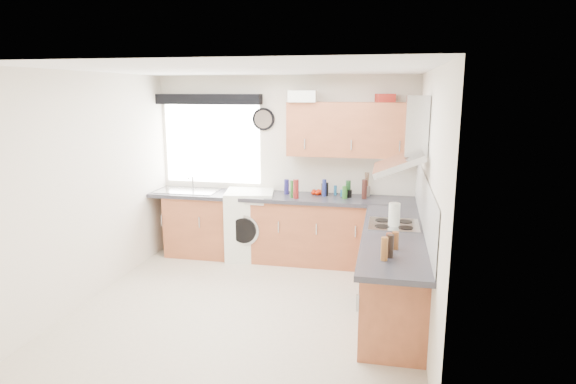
% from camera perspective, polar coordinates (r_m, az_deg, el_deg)
% --- Properties ---
extents(ground_plane, '(3.60, 3.60, 0.00)m').
position_cam_1_polar(ground_plane, '(5.41, -4.55, -13.23)').
color(ground_plane, beige).
extents(ceiling, '(3.60, 3.60, 0.02)m').
position_cam_1_polar(ceiling, '(4.90, -5.04, 14.26)').
color(ceiling, white).
rests_on(ceiling, wall_back).
extents(wall_back, '(3.60, 0.02, 2.50)m').
position_cam_1_polar(wall_back, '(6.73, -0.44, 2.98)').
color(wall_back, silver).
rests_on(wall_back, ground_plane).
extents(wall_front, '(3.60, 0.02, 2.50)m').
position_cam_1_polar(wall_front, '(3.38, -13.48, -6.47)').
color(wall_front, silver).
rests_on(wall_front, ground_plane).
extents(wall_left, '(0.02, 3.60, 2.50)m').
position_cam_1_polar(wall_left, '(5.78, -22.17, 0.60)').
color(wall_left, silver).
rests_on(wall_left, ground_plane).
extents(wall_right, '(0.02, 3.60, 2.50)m').
position_cam_1_polar(wall_right, '(4.83, 16.18, -1.08)').
color(wall_right, silver).
rests_on(wall_right, ground_plane).
extents(window, '(1.40, 0.02, 1.10)m').
position_cam_1_polar(window, '(6.97, -8.97, 5.65)').
color(window, silver).
rests_on(window, wall_back).
extents(window_blind, '(1.50, 0.18, 0.14)m').
position_cam_1_polar(window_blind, '(6.85, -9.41, 10.81)').
color(window_blind, black).
rests_on(window_blind, wall_back).
extents(splashback, '(0.01, 3.00, 0.54)m').
position_cam_1_polar(splashback, '(5.13, 15.79, -1.10)').
color(splashback, white).
rests_on(splashback, wall_right).
extents(base_cab_back, '(3.00, 0.58, 0.86)m').
position_cam_1_polar(base_cab_back, '(6.65, -1.80, -4.37)').
color(base_cab_back, brown).
rests_on(base_cab_back, ground_plane).
extents(base_cab_corner, '(0.60, 0.60, 0.86)m').
position_cam_1_polar(base_cab_corner, '(6.47, 12.15, -5.11)').
color(base_cab_corner, brown).
rests_on(base_cab_corner, ground_plane).
extents(base_cab_right, '(0.58, 2.10, 0.86)m').
position_cam_1_polar(base_cab_right, '(5.19, 12.30, -9.43)').
color(base_cab_right, brown).
rests_on(base_cab_right, ground_plane).
extents(worktop_back, '(3.60, 0.62, 0.05)m').
position_cam_1_polar(worktop_back, '(6.51, -0.99, -0.60)').
color(worktop_back, '#26252C').
rests_on(worktop_back, base_cab_back).
extents(worktop_right, '(0.62, 2.42, 0.05)m').
position_cam_1_polar(worktop_right, '(4.90, 12.43, -5.10)').
color(worktop_right, '#26252C').
rests_on(worktop_right, base_cab_right).
extents(sink, '(0.84, 0.46, 0.10)m').
position_cam_1_polar(sink, '(6.90, -11.83, 0.43)').
color(sink, '#AAACB0').
rests_on(sink, worktop_back).
extents(oven, '(0.56, 0.58, 0.85)m').
position_cam_1_polar(oven, '(5.33, 12.18, -8.89)').
color(oven, black).
rests_on(oven, ground_plane).
extents(hob_plate, '(0.52, 0.52, 0.01)m').
position_cam_1_polar(hob_plate, '(5.18, 12.42, -3.80)').
color(hob_plate, '#AAACB0').
rests_on(hob_plate, worktop_right).
extents(extractor_hood, '(0.52, 0.78, 0.66)m').
position_cam_1_polar(extractor_hood, '(5.03, 14.00, 5.56)').
color(extractor_hood, '#AAACB0').
rests_on(extractor_hood, wall_right).
extents(upper_cabinets, '(1.70, 0.35, 0.70)m').
position_cam_1_polar(upper_cabinets, '(6.35, 7.69, 7.35)').
color(upper_cabinets, brown).
rests_on(upper_cabinets, wall_back).
extents(washing_machine, '(0.75, 0.73, 0.95)m').
position_cam_1_polar(washing_machine, '(6.73, -4.50, -3.82)').
color(washing_machine, silver).
rests_on(washing_machine, ground_plane).
extents(wall_clock, '(0.31, 0.04, 0.31)m').
position_cam_1_polar(wall_clock, '(6.68, -2.96, 8.61)').
color(wall_clock, black).
rests_on(wall_clock, wall_back).
extents(casserole, '(0.37, 0.28, 0.15)m').
position_cam_1_polar(casserole, '(6.31, 1.71, 11.27)').
color(casserole, silver).
rests_on(casserole, upper_cabinets).
extents(storage_box, '(0.27, 0.24, 0.11)m').
position_cam_1_polar(storage_box, '(6.39, 11.44, 10.86)').
color(storage_box, '#B0281E').
rests_on(storage_box, upper_cabinets).
extents(utensil_pot, '(0.12, 0.12, 0.13)m').
position_cam_1_polar(utensil_pot, '(6.53, 9.28, 0.12)').
color(utensil_pot, '#74685D').
rests_on(utensil_pot, worktop_back).
extents(kitchen_roll, '(0.13, 0.13, 0.25)m').
position_cam_1_polar(kitchen_roll, '(5.08, 12.48, -2.70)').
color(kitchen_roll, silver).
rests_on(kitchen_roll, worktop_right).
extents(tomato_cluster, '(0.18, 0.18, 0.06)m').
position_cam_1_polar(tomato_cluster, '(6.55, 3.42, -0.02)').
color(tomato_cluster, '#BF1B03').
rests_on(tomato_cluster, worktop_back).
extents(jar_0, '(0.07, 0.07, 0.17)m').
position_cam_1_polar(jar_0, '(6.32, 6.74, -0.04)').
color(jar_0, '#255920').
rests_on(jar_0, worktop_back).
extents(jar_1, '(0.06, 0.06, 0.23)m').
position_cam_1_polar(jar_1, '(6.42, 4.32, 0.48)').
color(jar_1, navy).
rests_on(jar_1, worktop_back).
extents(jar_2, '(0.04, 0.04, 0.18)m').
position_cam_1_polar(jar_2, '(6.48, 4.62, 0.34)').
color(jar_2, black).
rests_on(jar_2, worktop_back).
extents(jar_3, '(0.07, 0.07, 0.20)m').
position_cam_1_polar(jar_3, '(6.55, -0.17, 0.62)').
color(jar_3, '#1C1750').
rests_on(jar_3, worktop_back).
extents(jar_4, '(0.05, 0.05, 0.09)m').
position_cam_1_polar(jar_4, '(6.46, 6.44, -0.13)').
color(jar_4, '#1B6084').
rests_on(jar_4, worktop_back).
extents(jar_5, '(0.04, 0.04, 0.13)m').
position_cam_1_polar(jar_5, '(6.52, 5.62, 0.20)').
color(jar_5, '#1A517D').
rests_on(jar_5, worktop_back).
extents(jar_6, '(0.07, 0.07, 0.22)m').
position_cam_1_polar(jar_6, '(6.44, 7.14, 0.40)').
color(jar_6, '#18431C').
rests_on(jar_6, worktop_back).
extents(jar_7, '(0.07, 0.07, 0.10)m').
position_cam_1_polar(jar_7, '(6.41, 7.27, -0.19)').
color(jar_7, black).
rests_on(jar_7, worktop_back).
extents(jar_8, '(0.06, 0.06, 0.23)m').
position_cam_1_polar(jar_8, '(6.33, 0.50, 0.34)').
color(jar_8, '#22561F').
rests_on(jar_8, worktop_back).
extents(jar_9, '(0.06, 0.06, 0.16)m').
position_cam_1_polar(jar_9, '(6.50, 4.23, 0.30)').
color(jar_9, '#33251C').
rests_on(jar_9, worktop_back).
extents(jar_10, '(0.07, 0.07, 0.25)m').
position_cam_1_polar(jar_10, '(6.28, 0.95, 0.36)').
color(jar_10, maroon).
rests_on(jar_10, worktop_back).
extents(jar_11, '(0.07, 0.07, 0.25)m').
position_cam_1_polar(jar_11, '(6.35, 9.04, 0.33)').
color(jar_11, '#381914').
rests_on(jar_11, worktop_back).
extents(bottle_0, '(0.06, 0.06, 0.20)m').
position_cam_1_polar(bottle_0, '(4.10, 11.35, -6.62)').
color(bottle_0, brown).
rests_on(bottle_0, worktop_right).
extents(bottle_1, '(0.06, 0.06, 0.16)m').
position_cam_1_polar(bottle_1, '(4.41, 12.59, -5.63)').
color(bottle_1, brown).
rests_on(bottle_1, worktop_right).
extents(bottle_2, '(0.05, 0.05, 0.19)m').
position_cam_1_polar(bottle_2, '(4.26, 11.85, -5.99)').
color(bottle_2, maroon).
rests_on(bottle_2, worktop_right).
extents(bottle_3, '(0.06, 0.06, 0.20)m').
position_cam_1_polar(bottle_3, '(4.18, 12.01, -6.29)').
color(bottle_3, black).
rests_on(bottle_3, worktop_right).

